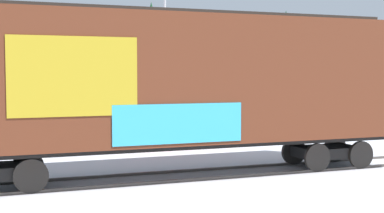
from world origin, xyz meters
TOP-DOWN VIEW (x-y plane):
  - ground_plane at (0.00, 0.00)m, footprint 260.00×260.00m
  - track at (1.31, 0.04)m, footprint 60.02×3.64m
  - freight_car at (-0.33, -0.00)m, footprint 15.06×3.27m
  - flagpole at (2.06, 10.96)m, footprint 1.21×1.24m
  - hillside at (-0.06, 78.37)m, footprint 122.72×34.03m
  - parked_car_black at (-4.32, 6.64)m, footprint 4.11×2.12m
  - parked_car_red at (0.66, 6.30)m, footprint 4.38×1.96m

SIDE VIEW (x-z plane):
  - ground_plane at x=0.00m, z-range 0.00..0.00m
  - track at x=1.31m, z-range 0.00..0.08m
  - parked_car_red at x=0.66m, z-range 0.01..1.64m
  - parked_car_black at x=-4.32m, z-range 0.00..1.77m
  - freight_car at x=-0.33m, z-range 0.37..5.48m
  - hillside at x=-0.06m, z-range -2.25..12.85m
  - flagpole at x=2.06m, z-range 1.36..11.16m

